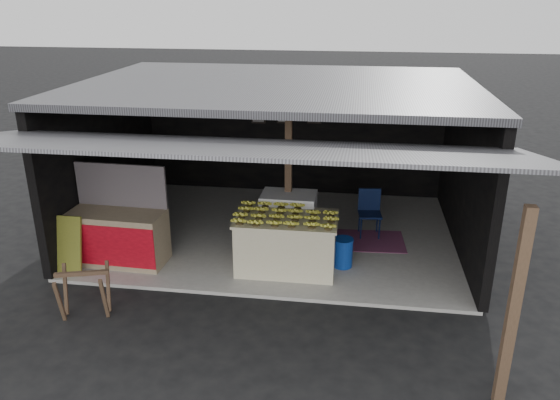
% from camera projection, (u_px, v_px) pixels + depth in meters
% --- Properties ---
extents(ground, '(80.00, 80.00, 0.00)m').
position_uv_depth(ground, '(254.00, 298.00, 8.66)').
color(ground, black).
rests_on(ground, ground).
extents(concrete_slab, '(7.00, 5.00, 0.06)m').
position_uv_depth(concrete_slab, '(277.00, 233.00, 10.96)').
color(concrete_slab, gray).
rests_on(concrete_slab, ground).
extents(shophouse, '(7.40, 7.29, 3.02)m').
position_uv_depth(shophouse, '(279.00, 128.00, 10.52)').
color(shophouse, black).
rests_on(shophouse, ground).
extents(banana_table, '(1.73, 1.07, 0.95)m').
position_uv_depth(banana_table, '(287.00, 243.00, 9.32)').
color(banana_table, beige).
rests_on(banana_table, concrete_slab).
extents(banana_pile, '(1.60, 0.97, 0.19)m').
position_uv_depth(banana_pile, '(287.00, 212.00, 9.11)').
color(banana_pile, gold).
rests_on(banana_pile, banana_table).
extents(white_crate, '(0.99, 0.68, 1.09)m').
position_uv_depth(white_crate, '(289.00, 222.00, 10.01)').
color(white_crate, white).
rests_on(white_crate, concrete_slab).
extents(neighbor_stall, '(1.69, 0.81, 1.72)m').
position_uv_depth(neighbor_stall, '(118.00, 235.00, 9.56)').
color(neighbor_stall, '#998466').
rests_on(neighbor_stall, concrete_slab).
extents(green_signboard, '(0.67, 0.28, 0.98)m').
position_uv_depth(green_signboard, '(63.00, 245.00, 9.20)').
color(green_signboard, black).
rests_on(green_signboard, concrete_slab).
extents(sawhorse, '(0.83, 0.82, 0.75)m').
position_uv_depth(sawhorse, '(84.00, 288.00, 8.00)').
color(sawhorse, brown).
rests_on(sawhorse, ground).
extents(water_barrel, '(0.33, 0.33, 0.49)m').
position_uv_depth(water_barrel, '(343.00, 253.00, 9.47)').
color(water_barrel, '#0E369A').
rests_on(water_barrel, concrete_slab).
extents(plastic_chair, '(0.48, 0.48, 0.92)m').
position_uv_depth(plastic_chair, '(370.00, 208.00, 10.65)').
color(plastic_chair, '#091436').
rests_on(plastic_chair, concrete_slab).
extents(magenta_rug, '(1.56, 1.09, 0.01)m').
position_uv_depth(magenta_rug, '(365.00, 241.00, 10.52)').
color(magenta_rug, '#66164D').
rests_on(magenta_rug, concrete_slab).
extents(picture_frames, '(1.62, 0.04, 0.46)m').
position_uv_depth(picture_frames, '(285.00, 114.00, 12.52)').
color(picture_frames, black).
rests_on(picture_frames, shophouse).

